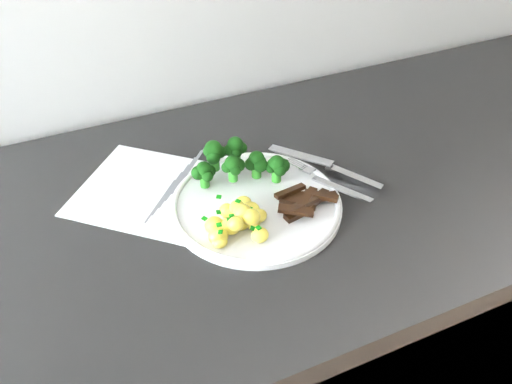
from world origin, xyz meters
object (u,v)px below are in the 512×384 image
(plate, at_px, (256,204))
(beef_strips, at_px, (306,201))
(recipe_paper, at_px, (167,194))
(potatoes, at_px, (237,220))
(fork, at_px, (330,182))
(broccoli, at_px, (237,161))
(knife, at_px, (338,171))
(counter, at_px, (224,378))

(plate, height_order, beef_strips, beef_strips)
(recipe_paper, height_order, potatoes, potatoes)
(beef_strips, bearing_deg, potatoes, -178.45)
(potatoes, distance_m, fork, 0.17)
(broccoli, height_order, fork, broccoli)
(plate, height_order, knife, knife)
(counter, bearing_deg, broccoli, 38.74)
(plate, xyz_separation_m, potatoes, (-0.05, -0.04, 0.02))
(knife, bearing_deg, recipe_paper, 166.00)
(potatoes, distance_m, beef_strips, 0.11)
(recipe_paper, xyz_separation_m, beef_strips, (0.18, -0.12, 0.02))
(knife, bearing_deg, plate, -173.46)
(knife, bearing_deg, broccoli, 162.66)
(potatoes, bearing_deg, plate, 40.35)
(recipe_paper, bearing_deg, beef_strips, -34.15)
(counter, distance_m, potatoes, 0.48)
(beef_strips, bearing_deg, counter, 156.50)
(fork, bearing_deg, potatoes, -170.31)
(fork, bearing_deg, counter, 170.68)
(counter, bearing_deg, beef_strips, -23.50)
(plate, bearing_deg, counter, 163.26)
(counter, height_order, recipe_paper, recipe_paper)
(plate, bearing_deg, knife, 6.54)
(beef_strips, bearing_deg, broccoli, 123.38)
(broccoli, bearing_deg, fork, -32.26)
(recipe_paper, bearing_deg, plate, -36.64)
(counter, height_order, broccoli, broccoli)
(counter, height_order, beef_strips, beef_strips)
(broccoli, distance_m, potatoes, 0.12)
(recipe_paper, height_order, beef_strips, beef_strips)
(recipe_paper, distance_m, plate, 0.14)
(fork, distance_m, knife, 0.05)
(counter, relative_size, fork, 15.85)
(counter, xyz_separation_m, beef_strips, (0.13, -0.06, 0.47))
(plate, relative_size, knife, 1.47)
(beef_strips, xyz_separation_m, knife, (0.09, 0.05, -0.01))
(broccoli, bearing_deg, plate, -87.28)
(counter, bearing_deg, potatoes, -74.62)
(recipe_paper, bearing_deg, potatoes, -61.73)
(potatoes, relative_size, fork, 0.64)
(recipe_paper, bearing_deg, counter, -52.30)
(recipe_paper, xyz_separation_m, plate, (0.11, -0.08, 0.01))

